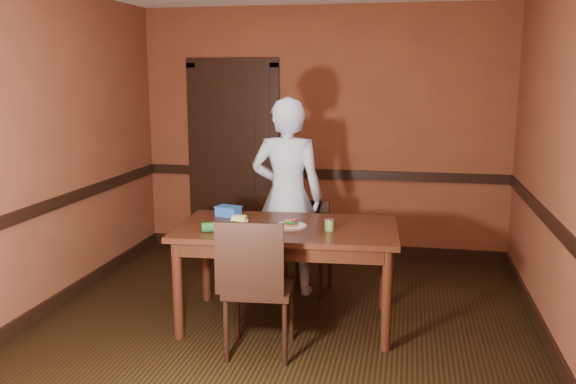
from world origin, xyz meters
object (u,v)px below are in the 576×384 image
at_px(dining_table, 287,275).
at_px(chair_far, 309,248).
at_px(cheese_saucer, 239,219).
at_px(sauce_jar, 329,225).
at_px(chair_near, 260,285).
at_px(person, 287,197).
at_px(food_tub, 228,211).
at_px(sandwich_plate, 291,225).

height_order(dining_table, chair_far, chair_far).
height_order(chair_far, cheese_saucer, cheese_saucer).
height_order(chair_far, sauce_jar, sauce_jar).
xyz_separation_m(chair_far, chair_near, (-0.14, -1.29, 0.09)).
xyz_separation_m(chair_near, sauce_jar, (0.43, 0.47, 0.34)).
height_order(chair_near, sauce_jar, chair_near).
relative_size(person, sauce_jar, 20.40).
distance_m(sauce_jar, food_tub, 0.95).
bearing_deg(person, sauce_jar, 119.80).
bearing_deg(sauce_jar, chair_far, 109.81).
xyz_separation_m(dining_table, sandwich_plate, (0.03, -0.03, 0.42)).
bearing_deg(person, chair_near, 90.78).
height_order(person, food_tub, person).
distance_m(chair_far, sauce_jar, 0.97).
bearing_deg(dining_table, cheese_saucer, 165.65).
distance_m(sauce_jar, cheese_saucer, 0.77).
bearing_deg(chair_far, dining_table, -85.84).
xyz_separation_m(person, sauce_jar, (0.49, -0.79, -0.04)).
height_order(chair_far, sandwich_plate, sandwich_plate).
bearing_deg(chair_near, chair_far, -100.80).
xyz_separation_m(person, food_tub, (-0.41, -0.48, -0.05)).
bearing_deg(cheese_saucer, chair_near, -62.63).
xyz_separation_m(chair_near, cheese_saucer, (-0.32, 0.62, 0.32)).
relative_size(chair_far, sandwich_plate, 3.31).
distance_m(chair_near, cheese_saucer, 0.77).
height_order(sandwich_plate, food_tub, food_tub).
bearing_deg(food_tub, dining_table, -7.97).
bearing_deg(sandwich_plate, chair_near, -103.47).
xyz_separation_m(sauce_jar, food_tub, (-0.90, 0.32, -0.00)).
distance_m(sandwich_plate, food_tub, 0.65).
xyz_separation_m(chair_far, food_tub, (-0.60, -0.50, 0.43)).
bearing_deg(person, chair_far, -175.49).
relative_size(dining_table, cheese_saucer, 11.67).
distance_m(chair_far, food_tub, 0.89).
distance_m(dining_table, sandwich_plate, 0.42).
bearing_deg(dining_table, sandwich_plate, -49.02).
xyz_separation_m(person, cheese_saucer, (-0.27, -0.64, -0.07)).
relative_size(sauce_jar, food_tub, 0.38).
bearing_deg(food_tub, cheese_saucer, -33.39).
bearing_deg(cheese_saucer, dining_table, -10.79).
distance_m(cheese_saucer, food_tub, 0.22).
distance_m(sandwich_plate, cheese_saucer, 0.46).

